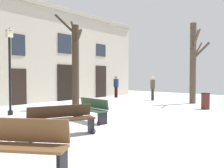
{
  "coord_description": "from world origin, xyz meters",
  "views": [
    {
      "loc": [
        -7.81,
        -5.66,
        1.68
      ],
      "look_at": [
        0.0,
        1.52,
        1.36
      ],
      "focal_mm": 35.24,
      "sensor_mm": 36.0,
      "label": 1
    }
  ],
  "objects_px": {
    "bench_near_lamp": "(91,110)",
    "tree_center": "(193,61)",
    "litter_bin": "(205,101)",
    "person_strolling": "(116,85)",
    "streetlamp": "(10,62)",
    "bench_back_to_back_left": "(17,144)",
    "tree_right_of_center": "(75,63)",
    "bench_by_litter_bin": "(62,120)",
    "person_crossing_plaza": "(153,87)"
  },
  "relations": [
    {
      "from": "bench_near_lamp",
      "to": "tree_center",
      "type": "bearing_deg",
      "value": 89.94
    },
    {
      "from": "person_crossing_plaza",
      "to": "streetlamp",
      "type": "bearing_deg",
      "value": 120.21
    },
    {
      "from": "tree_center",
      "to": "person_crossing_plaza",
      "type": "height_order",
      "value": "tree_center"
    },
    {
      "from": "streetlamp",
      "to": "bench_by_litter_bin",
      "type": "xyz_separation_m",
      "value": [
        -0.5,
        -4.68,
        -1.89
      ]
    },
    {
      "from": "tree_center",
      "to": "bench_near_lamp",
      "type": "distance_m",
      "value": 8.68
    },
    {
      "from": "person_strolling",
      "to": "person_crossing_plaza",
      "type": "bearing_deg",
      "value": 6.38
    },
    {
      "from": "bench_near_lamp",
      "to": "person_strolling",
      "type": "relative_size",
      "value": 0.9
    },
    {
      "from": "bench_back_to_back_left",
      "to": "streetlamp",
      "type": "bearing_deg",
      "value": 123.56
    },
    {
      "from": "tree_center",
      "to": "streetlamp",
      "type": "height_order",
      "value": "tree_center"
    },
    {
      "from": "bench_back_to_back_left",
      "to": "bench_near_lamp",
      "type": "xyz_separation_m",
      "value": [
        3.87,
        2.36,
        -0.04
      ]
    },
    {
      "from": "streetlamp",
      "to": "person_crossing_plaza",
      "type": "xyz_separation_m",
      "value": [
        9.63,
        -1.34,
        -1.38
      ]
    },
    {
      "from": "litter_bin",
      "to": "tree_right_of_center",
      "type": "bearing_deg",
      "value": 130.49
    },
    {
      "from": "streetlamp",
      "to": "person_strolling",
      "type": "distance_m",
      "value": 9.85
    },
    {
      "from": "tree_center",
      "to": "person_crossing_plaza",
      "type": "bearing_deg",
      "value": 93.75
    },
    {
      "from": "bench_by_litter_bin",
      "to": "streetlamp",
      "type": "bearing_deg",
      "value": 103.02
    },
    {
      "from": "tree_center",
      "to": "person_strolling",
      "type": "distance_m",
      "value": 6.59
    },
    {
      "from": "streetlamp",
      "to": "tree_right_of_center",
      "type": "bearing_deg",
      "value": -9.07
    },
    {
      "from": "bench_back_to_back_left",
      "to": "person_strolling",
      "type": "height_order",
      "value": "person_strolling"
    },
    {
      "from": "tree_center",
      "to": "bench_back_to_back_left",
      "type": "height_order",
      "value": "tree_center"
    },
    {
      "from": "tree_right_of_center",
      "to": "bench_back_to_back_left",
      "type": "distance_m",
      "value": 8.18
    },
    {
      "from": "tree_center",
      "to": "bench_back_to_back_left",
      "type": "relative_size",
      "value": 2.89
    },
    {
      "from": "tree_center",
      "to": "bench_near_lamp",
      "type": "xyz_separation_m",
      "value": [
        -8.36,
        0.51,
        -2.26
      ]
    },
    {
      "from": "bench_near_lamp",
      "to": "bench_back_to_back_left",
      "type": "bearing_deg",
      "value": -55.14
    },
    {
      "from": "streetlamp",
      "to": "person_strolling",
      "type": "xyz_separation_m",
      "value": [
        9.52,
        2.12,
        -1.34
      ]
    },
    {
      "from": "tree_right_of_center",
      "to": "streetlamp",
      "type": "bearing_deg",
      "value": 170.93
    },
    {
      "from": "tree_center",
      "to": "tree_right_of_center",
      "type": "height_order",
      "value": "tree_center"
    },
    {
      "from": "tree_right_of_center",
      "to": "bench_by_litter_bin",
      "type": "height_order",
      "value": "tree_right_of_center"
    },
    {
      "from": "streetlamp",
      "to": "litter_bin",
      "type": "bearing_deg",
      "value": -36.77
    },
    {
      "from": "tree_right_of_center",
      "to": "tree_center",
      "type": "bearing_deg",
      "value": -29.53
    },
    {
      "from": "streetlamp",
      "to": "bench_near_lamp",
      "type": "xyz_separation_m",
      "value": [
        1.46,
        -3.73,
        -1.91
      ]
    },
    {
      "from": "litter_bin",
      "to": "bench_near_lamp",
      "type": "distance_m",
      "value": 6.59
    },
    {
      "from": "streetlamp",
      "to": "litter_bin",
      "type": "xyz_separation_m",
      "value": [
        7.72,
        -5.77,
        -1.94
      ]
    },
    {
      "from": "bench_near_lamp",
      "to": "tree_right_of_center",
      "type": "bearing_deg",
      "value": 154.47
    },
    {
      "from": "streetlamp",
      "to": "person_crossing_plaza",
      "type": "height_order",
      "value": "streetlamp"
    },
    {
      "from": "streetlamp",
      "to": "bench_back_to_back_left",
      "type": "height_order",
      "value": "streetlamp"
    },
    {
      "from": "streetlamp",
      "to": "litter_bin",
      "type": "height_order",
      "value": "streetlamp"
    },
    {
      "from": "tree_center",
      "to": "litter_bin",
      "type": "relative_size",
      "value": 6.03
    },
    {
      "from": "litter_bin",
      "to": "person_strolling",
      "type": "bearing_deg",
      "value": 77.16
    },
    {
      "from": "bench_near_lamp",
      "to": "person_crossing_plaza",
      "type": "height_order",
      "value": "person_crossing_plaza"
    },
    {
      "from": "bench_back_to_back_left",
      "to": "bench_near_lamp",
      "type": "bearing_deg",
      "value": 86.57
    },
    {
      "from": "tree_center",
      "to": "bench_back_to_back_left",
      "type": "xyz_separation_m",
      "value": [
        -12.23,
        -1.85,
        -2.22
      ]
    },
    {
      "from": "litter_bin",
      "to": "tree_center",
      "type": "bearing_deg",
      "value": 36.02
    },
    {
      "from": "bench_by_litter_bin",
      "to": "bench_near_lamp",
      "type": "bearing_deg",
      "value": 45.1
    },
    {
      "from": "litter_bin",
      "to": "bench_back_to_back_left",
      "type": "xyz_separation_m",
      "value": [
        -10.14,
        -0.32,
        0.06
      ]
    },
    {
      "from": "bench_back_to_back_left",
      "to": "person_crossing_plaza",
      "type": "xyz_separation_m",
      "value": [
        12.04,
        4.76,
        0.5
      ]
    },
    {
      "from": "tree_center",
      "to": "bench_by_litter_bin",
      "type": "xyz_separation_m",
      "value": [
        -10.32,
        -0.44,
        -2.23
      ]
    },
    {
      "from": "person_crossing_plaza",
      "to": "bench_back_to_back_left",
      "type": "bearing_deg",
      "value": 149.66
    },
    {
      "from": "person_crossing_plaza",
      "to": "person_strolling",
      "type": "distance_m",
      "value": 3.46
    },
    {
      "from": "bench_back_to_back_left",
      "to": "bench_by_litter_bin",
      "type": "xyz_separation_m",
      "value": [
        1.92,
        1.41,
        -0.01
      ]
    },
    {
      "from": "litter_bin",
      "to": "person_strolling",
      "type": "distance_m",
      "value": 8.12
    }
  ]
}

